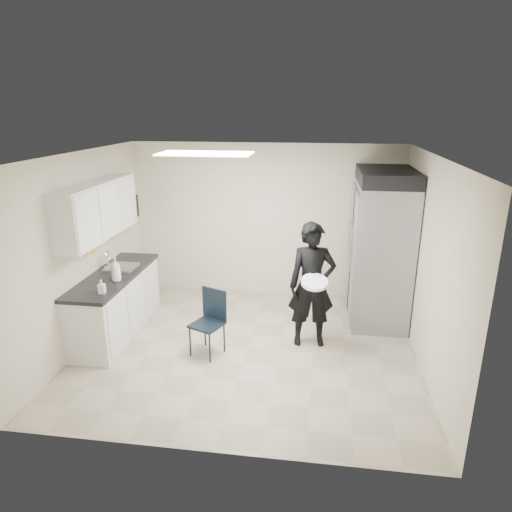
% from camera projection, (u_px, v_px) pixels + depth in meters
% --- Properties ---
extents(floor, '(4.50, 4.50, 0.00)m').
position_uv_depth(floor, '(247.00, 348.00, 6.24)').
color(floor, tan).
rests_on(floor, ground).
extents(ceiling, '(4.50, 4.50, 0.00)m').
position_uv_depth(ceiling, '(246.00, 155.00, 5.43)').
color(ceiling, white).
rests_on(ceiling, back_wall).
extents(back_wall, '(4.50, 0.00, 4.50)m').
position_uv_depth(back_wall, '(266.00, 221.00, 7.72)').
color(back_wall, beige).
rests_on(back_wall, floor).
extents(left_wall, '(0.00, 4.00, 4.00)m').
position_uv_depth(left_wall, '(82.00, 251.00, 6.14)').
color(left_wall, beige).
rests_on(left_wall, floor).
extents(right_wall, '(0.00, 4.00, 4.00)m').
position_uv_depth(right_wall, '(430.00, 267.00, 5.53)').
color(right_wall, beige).
rests_on(right_wall, floor).
extents(ceiling_panel, '(1.20, 0.60, 0.02)m').
position_uv_depth(ceiling_panel, '(205.00, 154.00, 5.90)').
color(ceiling_panel, white).
rests_on(ceiling_panel, ceiling).
extents(lower_counter, '(0.60, 1.90, 0.86)m').
position_uv_depth(lower_counter, '(116.00, 305.00, 6.55)').
color(lower_counter, silver).
rests_on(lower_counter, floor).
extents(countertop, '(0.64, 1.95, 0.05)m').
position_uv_depth(countertop, '(113.00, 276.00, 6.41)').
color(countertop, black).
rests_on(countertop, lower_counter).
extents(sink, '(0.42, 0.40, 0.14)m').
position_uv_depth(sink, '(122.00, 271.00, 6.65)').
color(sink, gray).
rests_on(sink, countertop).
extents(faucet, '(0.02, 0.02, 0.24)m').
position_uv_depth(faucet, '(108.00, 260.00, 6.63)').
color(faucet, silver).
rests_on(faucet, countertop).
extents(upper_cabinets, '(0.35, 1.80, 0.75)m').
position_uv_depth(upper_cabinets, '(97.00, 210.00, 6.14)').
color(upper_cabinets, silver).
rests_on(upper_cabinets, left_wall).
extents(towel_dispenser, '(0.22, 0.30, 0.35)m').
position_uv_depth(towel_dispenser, '(128.00, 207.00, 7.29)').
color(towel_dispenser, black).
rests_on(towel_dispenser, left_wall).
extents(notice_sticker_left, '(0.00, 0.12, 0.07)m').
position_uv_depth(notice_sticker_left, '(87.00, 254.00, 6.25)').
color(notice_sticker_left, yellow).
rests_on(notice_sticker_left, left_wall).
extents(notice_sticker_right, '(0.00, 0.12, 0.07)m').
position_uv_depth(notice_sticker_right, '(94.00, 253.00, 6.45)').
color(notice_sticker_right, yellow).
rests_on(notice_sticker_right, left_wall).
extents(commercial_fridge, '(0.80, 1.35, 2.10)m').
position_uv_depth(commercial_fridge, '(380.00, 253.00, 6.87)').
color(commercial_fridge, gray).
rests_on(commercial_fridge, floor).
extents(fridge_compressor, '(0.80, 1.35, 0.20)m').
position_uv_depth(fridge_compressor, '(387.00, 176.00, 6.51)').
color(fridge_compressor, black).
rests_on(fridge_compressor, commercial_fridge).
extents(folding_chair, '(0.50, 0.50, 0.85)m').
position_uv_depth(folding_chair, '(207.00, 325.00, 5.98)').
color(folding_chair, black).
rests_on(folding_chair, floor).
extents(man_tuxedo, '(0.68, 0.51, 1.73)m').
position_uv_depth(man_tuxedo, '(312.00, 285.00, 6.12)').
color(man_tuxedo, black).
rests_on(man_tuxedo, floor).
extents(bucket_lid, '(0.39, 0.39, 0.04)m').
position_uv_depth(bucket_lid, '(315.00, 282.00, 5.84)').
color(bucket_lid, white).
rests_on(bucket_lid, man_tuxedo).
extents(soap_bottle_a, '(0.17, 0.17, 0.33)m').
position_uv_depth(soap_bottle_a, '(116.00, 269.00, 6.11)').
color(soap_bottle_a, white).
rests_on(soap_bottle_a, countertop).
extents(soap_bottle_b, '(0.09, 0.09, 0.18)m').
position_uv_depth(soap_bottle_b, '(102.00, 287.00, 5.72)').
color(soap_bottle_b, '#ADADB9').
rests_on(soap_bottle_b, countertop).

